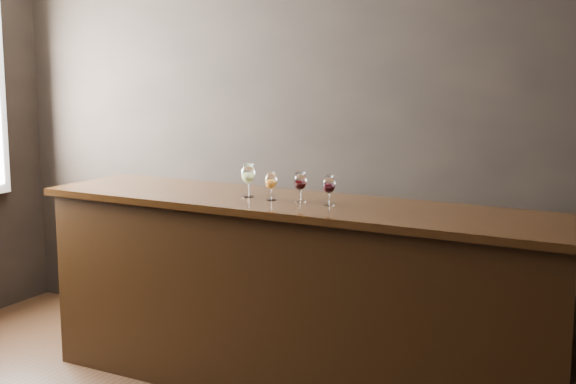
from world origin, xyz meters
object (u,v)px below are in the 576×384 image
at_px(glass_amber, 271,181).
at_px(glass_red_b, 329,185).
at_px(back_bar_shelf, 283,276).
at_px(bar_counter, 300,302).
at_px(glass_red_a, 300,182).
at_px(glass_white, 248,175).

distance_m(glass_amber, glass_red_b, 0.37).
xyz_separation_m(back_bar_shelf, glass_red_b, (0.66, -0.70, 0.79)).
relative_size(bar_counter, glass_red_b, 18.59).
bearing_deg(glass_red_b, glass_red_a, 174.56).
bearing_deg(back_bar_shelf, glass_amber, -68.02).
relative_size(glass_red_a, glass_red_b, 1.01).
height_order(bar_counter, glass_red_b, glass_red_b).
bearing_deg(glass_red_a, glass_white, 176.28).
xyz_separation_m(glass_white, glass_red_b, (0.55, -0.04, -0.02)).
bearing_deg(bar_counter, glass_red_a, -60.80).
bearing_deg(glass_amber, glass_red_a, 5.85).
height_order(glass_red_a, glass_red_b, glass_red_a).
bearing_deg(back_bar_shelf, glass_white, -81.04).
relative_size(bar_counter, back_bar_shelf, 1.16).
bearing_deg(bar_counter, glass_red_b, -7.32).
bearing_deg(glass_amber, glass_red_b, 0.07).
distance_m(glass_amber, glass_red_a, 0.18).
bearing_deg(glass_red_b, glass_white, 175.68).
distance_m(back_bar_shelf, glass_amber, 1.09).
relative_size(back_bar_shelf, glass_red_a, 15.77).
height_order(bar_counter, glass_red_a, glass_red_a).
xyz_separation_m(bar_counter, glass_white, (-0.35, 0.01, 0.74)).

